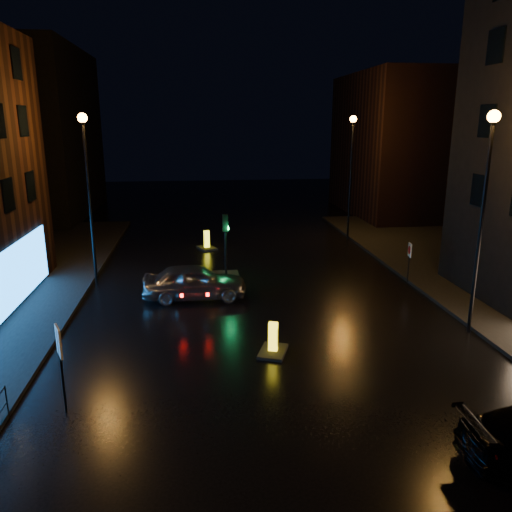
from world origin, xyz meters
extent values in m
plane|color=black|center=(0.00, 0.00, 0.00)|extent=(120.00, 120.00, 0.00)
cube|color=black|center=(-16.00, 35.00, 7.00)|extent=(8.00, 16.00, 14.00)
cube|color=black|center=(15.00, 32.00, 6.00)|extent=(8.00, 14.00, 12.00)
cylinder|color=black|center=(-7.80, 14.00, 4.00)|extent=(0.14, 0.14, 8.00)
cylinder|color=black|center=(-7.80, 14.00, 8.00)|extent=(0.20, 0.20, 0.25)
sphere|color=orange|center=(-7.80, 14.00, 8.15)|extent=(0.44, 0.44, 0.44)
cylinder|color=black|center=(7.80, 6.00, 4.00)|extent=(0.14, 0.14, 8.00)
cylinder|color=black|center=(7.80, 6.00, 8.00)|extent=(0.20, 0.20, 0.25)
sphere|color=orange|center=(7.80, 6.00, 8.15)|extent=(0.44, 0.44, 0.44)
cylinder|color=black|center=(7.80, 22.00, 4.00)|extent=(0.14, 0.14, 8.00)
cylinder|color=black|center=(7.80, 22.00, 8.00)|extent=(0.20, 0.20, 0.25)
sphere|color=orange|center=(7.80, 22.00, 8.15)|extent=(0.44, 0.44, 0.44)
cube|color=black|center=(-1.20, 14.00, 0.06)|extent=(1.40, 2.40, 0.12)
cylinder|color=black|center=(-1.20, 14.00, 1.40)|extent=(0.12, 0.12, 2.80)
cube|color=black|center=(-1.20, 14.00, 3.00)|extent=(0.28, 0.22, 0.90)
cylinder|color=#0CFF59|center=(-1.06, 14.00, 2.72)|extent=(0.05, 0.18, 0.18)
cylinder|color=black|center=(-8.00, 2.00, 0.50)|extent=(0.04, 0.04, 1.00)
imported|color=#9B9EA3|center=(-2.82, 11.21, 0.81)|extent=(4.75, 1.93, 1.62)
cube|color=black|center=(-0.09, 5.11, 0.06)|extent=(1.30, 1.56, 0.11)
cube|color=yellow|center=(-0.09, 5.11, 0.61)|extent=(0.36, 0.30, 1.11)
cube|color=black|center=(-0.09, 5.11, 0.61)|extent=(0.32, 0.14, 0.66)
cube|color=black|center=(-2.03, 20.55, 0.06)|extent=(1.38, 1.62, 0.11)
cube|color=#FFF019|center=(-2.03, 20.55, 0.63)|extent=(0.38, 0.31, 1.14)
cube|color=black|center=(-2.03, 20.55, 0.63)|extent=(0.33, 0.15, 0.69)
cylinder|color=black|center=(-6.50, 2.15, 1.25)|extent=(0.07, 0.07, 2.50)
cube|color=beige|center=(-6.50, 2.15, 2.16)|extent=(0.30, 0.59, 0.85)
cylinder|color=#B20C0C|center=(-6.47, 2.17, 2.16)|extent=(0.22, 0.47, 0.50)
cylinder|color=black|center=(7.90, 12.06, 1.03)|extent=(0.06, 0.06, 2.06)
cube|color=silver|center=(7.90, 12.06, 1.78)|extent=(0.13, 0.52, 0.70)
cylinder|color=#B20C0C|center=(7.87, 12.07, 1.78)|extent=(0.09, 0.41, 0.41)
camera|label=1|loc=(-2.64, -10.96, 7.96)|focal=35.00mm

